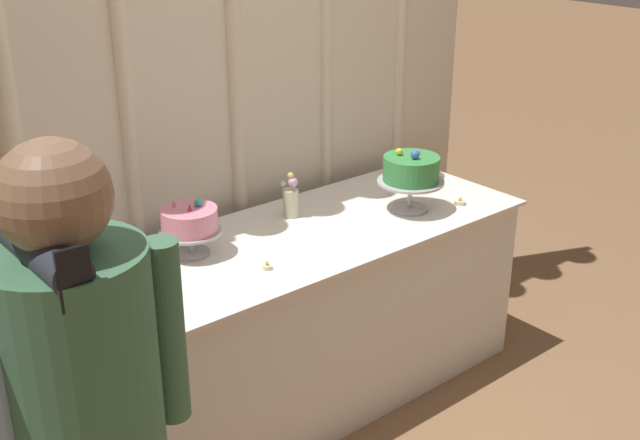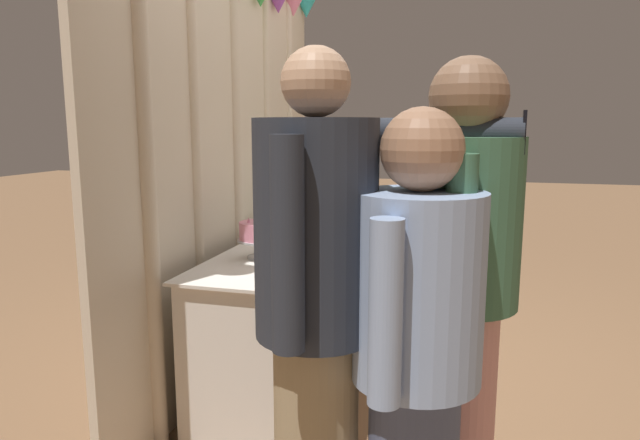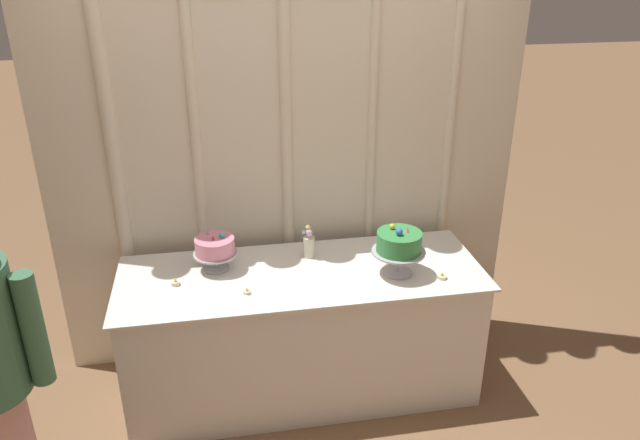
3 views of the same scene
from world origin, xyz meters
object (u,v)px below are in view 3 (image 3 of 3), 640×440
at_px(cake_table, 302,332).
at_px(flower_vase, 309,244).
at_px(tealight_far_left, 175,283).
at_px(tealight_near_left, 247,292).
at_px(tealight_near_right, 442,277).
at_px(cake_display_nearleft, 215,248).
at_px(cake_display_nearright, 399,244).

bearing_deg(cake_table, flower_vase, 67.90).
distance_m(tealight_far_left, tealight_near_left, 0.39).
height_order(cake_table, tealight_far_left, tealight_far_left).
bearing_deg(flower_vase, tealight_near_right, -29.39).
height_order(flower_vase, tealight_far_left, flower_vase).
bearing_deg(tealight_near_right, flower_vase, 150.61).
distance_m(cake_display_nearleft, tealight_near_left, 0.35).
relative_size(cake_display_nearleft, flower_vase, 1.17).
height_order(tealight_near_left, tealight_near_right, tealight_near_right).
relative_size(flower_vase, tealight_near_left, 5.34).
distance_m(flower_vase, tealight_far_left, 0.77).
height_order(cake_table, tealight_near_right, tealight_near_right).
height_order(cake_table, cake_display_nearright, cake_display_nearright).
bearing_deg(tealight_far_left, tealight_near_left, -22.83).
distance_m(tealight_near_left, tealight_near_right, 1.04).
bearing_deg(cake_table, tealight_near_right, -15.12).
height_order(tealight_far_left, tealight_near_right, tealight_far_left).
relative_size(cake_display_nearright, tealight_near_left, 7.57).
bearing_deg(flower_vase, cake_display_nearright, -31.62).
bearing_deg(tealight_near_right, cake_table, 164.88).
relative_size(cake_table, tealight_near_left, 51.98).
height_order(cake_display_nearleft, flower_vase, cake_display_nearleft).
bearing_deg(tealight_far_left, cake_display_nearleft, 31.97).
bearing_deg(cake_display_nearleft, tealight_near_left, -63.11).
relative_size(cake_table, tealight_far_left, 43.58).
xyz_separation_m(cake_table, tealight_near_left, (-0.31, -0.17, 0.40)).
height_order(cake_table, flower_vase, flower_vase).
bearing_deg(flower_vase, cake_table, -112.10).
relative_size(cake_table, flower_vase, 9.73).
height_order(cake_display_nearleft, tealight_near_left, cake_display_nearleft).
bearing_deg(cake_table, tealight_near_left, -151.55).
bearing_deg(tealight_near_right, cake_display_nearleft, 164.95).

